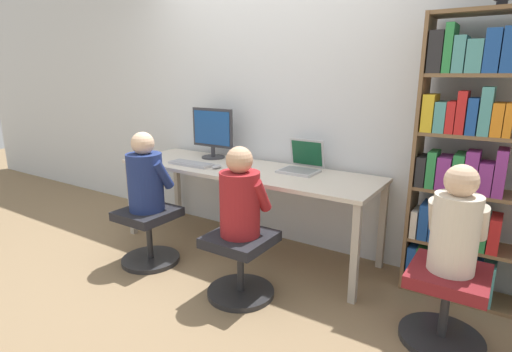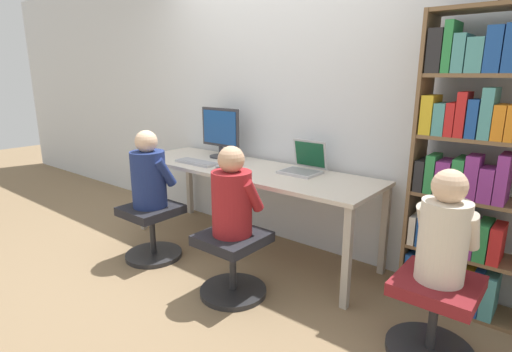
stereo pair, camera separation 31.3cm
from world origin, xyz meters
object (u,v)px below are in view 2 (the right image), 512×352
(laptop, at_px, (303,166))
(office_chair_right, at_px, (233,260))
(office_chair_left, at_px, (152,228))
(person_at_laptop, at_px, (232,197))
(person_at_monitor, at_px, (149,174))
(bookshelf, at_px, (471,177))
(desktop_monitor, at_px, (220,132))
(person_near_shelf, at_px, (444,232))
(keyboard, at_px, (197,162))
(office_chair_side, at_px, (434,312))

(laptop, relative_size, office_chair_right, 0.64)
(office_chair_left, height_order, person_at_laptop, person_at_laptop)
(laptop, height_order, person_at_monitor, person_at_monitor)
(person_at_monitor, xyz_separation_m, bookshelf, (2.16, 0.80, 0.17))
(person_at_monitor, bearing_deg, office_chair_left, -90.00)
(desktop_monitor, height_order, person_at_monitor, desktop_monitor)
(desktop_monitor, xyz_separation_m, office_chair_right, (0.90, -0.83, -0.71))
(desktop_monitor, bearing_deg, person_at_monitor, -91.09)
(desktop_monitor, bearing_deg, person_near_shelf, -15.30)
(person_at_monitor, distance_m, person_near_shelf, 2.19)
(desktop_monitor, height_order, office_chair_right, desktop_monitor)
(keyboard, xyz_separation_m, office_chair_right, (0.87, -0.48, -0.49))
(person_at_monitor, bearing_deg, desktop_monitor, 88.91)
(office_chair_right, bearing_deg, office_chair_left, 179.55)
(person_near_shelf, bearing_deg, person_at_laptop, -169.70)
(desktop_monitor, relative_size, office_chair_side, 0.99)
(person_near_shelf, bearing_deg, laptop, 155.09)
(keyboard, relative_size, person_at_laptop, 0.69)
(office_chair_right, xyz_separation_m, bookshelf, (1.25, 0.81, 0.63))
(laptop, distance_m, person_near_shelf, 1.35)
(office_chair_left, bearing_deg, person_at_monitor, 90.00)
(bookshelf, bearing_deg, laptop, -179.47)
(person_near_shelf, bearing_deg, office_chair_right, -169.51)
(keyboard, height_order, person_at_monitor, person_at_monitor)
(person_at_laptop, xyz_separation_m, person_near_shelf, (1.26, 0.23, 0.00))
(office_chair_left, height_order, office_chair_right, same)
(person_at_laptop, bearing_deg, desktop_monitor, 137.67)
(office_chair_side, bearing_deg, office_chair_left, -174.18)
(keyboard, height_order, person_at_laptop, person_at_laptop)
(desktop_monitor, bearing_deg, bookshelf, -0.38)
(person_at_laptop, bearing_deg, keyboard, 151.12)
(desktop_monitor, height_order, office_chair_left, desktop_monitor)
(laptop, distance_m, bookshelf, 1.21)
(office_chair_side, bearing_deg, keyboard, 173.24)
(office_chair_side, bearing_deg, person_near_shelf, 90.00)
(keyboard, relative_size, person_near_shelf, 0.69)
(keyboard, bearing_deg, laptop, 19.30)
(bookshelf, height_order, office_chair_side, bookshelf)
(laptop, bearing_deg, office_chair_right, -93.08)
(keyboard, bearing_deg, office_chair_left, -96.21)
(keyboard, bearing_deg, office_chair_right, -29.10)
(desktop_monitor, distance_m, laptop, 0.96)
(office_chair_right, distance_m, bookshelf, 1.62)
(person_at_monitor, relative_size, bookshelf, 0.33)
(office_chair_right, bearing_deg, person_at_monitor, 179.27)
(laptop, xyz_separation_m, office_chair_left, (-0.96, -0.79, -0.53))
(bookshelf, bearing_deg, person_at_monitor, -159.73)
(desktop_monitor, relative_size, office_chair_right, 0.99)
(keyboard, height_order, office_chair_right, keyboard)
(person_at_laptop, relative_size, bookshelf, 0.32)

